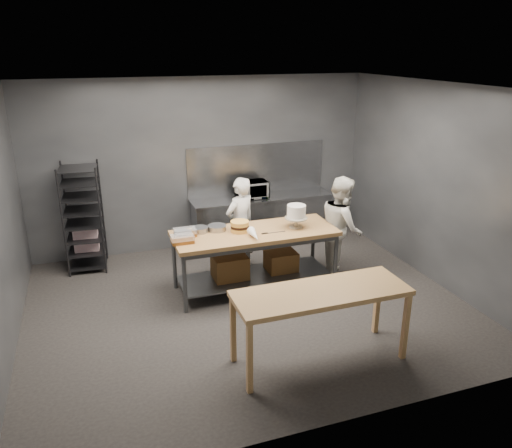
{
  "coord_description": "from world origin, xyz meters",
  "views": [
    {
      "loc": [
        -1.94,
        -5.95,
        3.49
      ],
      "look_at": [
        0.27,
        0.44,
        1.05
      ],
      "focal_mm": 35.0,
      "sensor_mm": 36.0,
      "label": 1
    }
  ],
  "objects": [
    {
      "name": "piping_bag",
      "position": [
        0.17,
        0.2,
        0.98
      ],
      "size": [
        0.15,
        0.39,
        0.12
      ],
      "primitive_type": "cone",
      "rotation": [
        1.57,
        0.0,
        -0.07
      ],
      "color": "white",
      "rests_on": "work_table"
    },
    {
      "name": "pastry_clamshells",
      "position": [
        -0.77,
        0.51,
        0.98
      ],
      "size": [
        0.4,
        0.45,
        0.11
      ],
      "color": "#9E581F",
      "rests_on": "work_table"
    },
    {
      "name": "work_table",
      "position": [
        0.26,
        0.51,
        0.57
      ],
      "size": [
        2.4,
        0.9,
        0.92
      ],
      "color": "olive",
      "rests_on": "ground"
    },
    {
      "name": "microwave",
      "position": [
        0.8,
        2.18,
        1.05
      ],
      "size": [
        0.54,
        0.37,
        0.3
      ],
      "primitive_type": "imported",
      "color": "black",
      "rests_on": "back_counter"
    },
    {
      "name": "frosted_cake_stand",
      "position": [
        0.91,
        0.45,
        1.14
      ],
      "size": [
        0.34,
        0.34,
        0.35
      ],
      "color": "#A59A84",
      "rests_on": "work_table"
    },
    {
      "name": "cake_pans",
      "position": [
        -0.48,
        0.69,
        0.96
      ],
      "size": [
        0.79,
        0.35,
        0.07
      ],
      "color": "gray",
      "rests_on": "work_table"
    },
    {
      "name": "chef_behind",
      "position": [
        0.28,
        1.23,
        0.77
      ],
      "size": [
        0.67,
        0.57,
        1.55
      ],
      "primitive_type": "imported",
      "rotation": [
        0.0,
        0.0,
        3.57
      ],
      "color": "white",
      "rests_on": "ground"
    },
    {
      "name": "speed_rack",
      "position": [
        -2.08,
        2.1,
        0.86
      ],
      "size": [
        0.65,
        0.7,
        1.75
      ],
      "color": "black",
      "rests_on": "ground"
    },
    {
      "name": "near_counter",
      "position": [
        0.38,
        -1.48,
        0.81
      ],
      "size": [
        2.0,
        0.7,
        0.9
      ],
      "color": "olive",
      "rests_on": "ground"
    },
    {
      "name": "back_wall",
      "position": [
        0.0,
        2.5,
        1.5
      ],
      "size": [
        6.0,
        0.04,
        3.0
      ],
      "primitive_type": "cube",
      "color": "#4C4F54",
      "rests_on": "ground"
    },
    {
      "name": "back_counter",
      "position": [
        1.0,
        2.18,
        0.45
      ],
      "size": [
        2.6,
        0.6,
        0.9
      ],
      "color": "slate",
      "rests_on": "ground"
    },
    {
      "name": "splashback_panel",
      "position": [
        1.0,
        2.48,
        1.35
      ],
      "size": [
        2.6,
        0.02,
        0.9
      ],
      "primitive_type": "cube",
      "color": "slate",
      "rests_on": "back_counter"
    },
    {
      "name": "chef_right",
      "position": [
        1.7,
        0.5,
        0.81
      ],
      "size": [
        0.8,
        0.92,
        1.62
      ],
      "primitive_type": "imported",
      "rotation": [
        0.0,
        0.0,
        1.3
      ],
      "color": "silver",
      "rests_on": "ground"
    },
    {
      "name": "offset_spatula",
      "position": [
        0.46,
        0.34,
        0.93
      ],
      "size": [
        0.36,
        0.02,
        0.02
      ],
      "color": "slate",
      "rests_on": "work_table"
    },
    {
      "name": "ground",
      "position": [
        0.0,
        0.0,
        0.0
      ],
      "size": [
        6.0,
        6.0,
        0.0
      ],
      "primitive_type": "plane",
      "color": "black",
      "rests_on": "ground"
    },
    {
      "name": "layer_cake",
      "position": [
        0.06,
        0.55,
        1.0
      ],
      "size": [
        0.27,
        0.27,
        0.16
      ],
      "color": "#F9BC4F",
      "rests_on": "work_table"
    }
  ]
}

